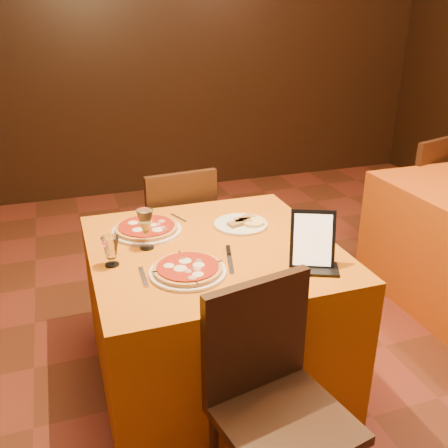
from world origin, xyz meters
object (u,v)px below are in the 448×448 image
object	(u,v)px
wine_glass	(146,229)
tablet	(313,239)
pizza_far	(147,229)
chair_side_far	(406,193)
pizza_near	(188,270)
main_table	(213,315)
chair_main_far	(173,234)
water_glass	(111,251)
chair_main_near	(285,422)

from	to	relation	value
wine_glass	tablet	bearing A→B (deg)	-31.37
pizza_far	tablet	distance (m)	0.83
chair_side_far	wine_glass	bearing A→B (deg)	6.00
pizza_near	tablet	xyz separation A→B (m)	(0.51, -0.09, 0.10)
main_table	chair_main_far	bearing A→B (deg)	90.00
wine_glass	chair_main_far	bearing A→B (deg)	68.81
wine_glass	water_glass	xyz separation A→B (m)	(-0.17, -0.12, -0.03)
pizza_near	water_glass	distance (m)	0.34
chair_side_far	wine_glass	xyz separation A→B (m)	(-2.16, -0.92, 0.39)
main_table	chair_main_near	xyz separation A→B (m)	(0.00, -0.81, 0.08)
main_table	chair_main_near	world-z (taller)	chair_main_near
main_table	chair_main_far	world-z (taller)	chair_main_far
chair_main_far	water_glass	size ratio (longest dim) A/B	7.00
chair_side_far	water_glass	size ratio (longest dim) A/B	7.00
pizza_near	chair_side_far	bearing A→B (deg)	30.52
chair_side_far	main_table	bearing A→B (deg)	10.86
chair_main_near	pizza_far	distance (m)	1.14
pizza_near	wine_glass	distance (m)	0.32
chair_main_far	wine_glass	distance (m)	0.89
water_glass	tablet	distance (m)	0.85
chair_side_far	pizza_far	distance (m)	2.27
chair_side_far	pizza_near	size ratio (longest dim) A/B	2.86
chair_main_near	water_glass	xyz separation A→B (m)	(-0.46, 0.77, 0.36)
chair_main_far	pizza_near	xyz separation A→B (m)	(-0.17, -1.03, 0.31)
pizza_far	pizza_near	bearing A→B (deg)	-80.13
pizza_near	tablet	size ratio (longest dim) A/B	1.31
chair_main_near	water_glass	world-z (taller)	chair_main_near
wine_glass	tablet	world-z (taller)	tablet
main_table	chair_side_far	size ratio (longest dim) A/B	1.21
main_table	chair_main_far	size ratio (longest dim) A/B	1.21
chair_side_far	wine_glass	distance (m)	2.38
chair_main_far	water_glass	world-z (taller)	chair_main_far
main_table	chair_main_far	xyz separation A→B (m)	(0.00, 0.82, 0.08)
chair_main_near	water_glass	size ratio (longest dim) A/B	7.00
chair_main_near	chair_side_far	xyz separation A→B (m)	(1.87, 1.80, 0.00)
chair_side_far	pizza_far	bearing A→B (deg)	2.14
chair_main_near	pizza_near	world-z (taller)	chair_main_near
chair_main_far	pizza_far	size ratio (longest dim) A/B	2.69
pizza_far	wine_glass	world-z (taller)	wine_glass
chair_main_near	pizza_far	xyz separation A→B (m)	(-0.26, 1.06, 0.31)
chair_main_far	chair_main_near	bearing A→B (deg)	84.95
tablet	pizza_near	bearing A→B (deg)	-166.22
pizza_near	pizza_far	size ratio (longest dim) A/B	0.94
chair_main_far	pizza_far	bearing A→B (deg)	60.61
chair_side_far	pizza_far	size ratio (longest dim) A/B	2.69
pizza_near	water_glass	bearing A→B (deg)	148.59
main_table	pizza_far	distance (m)	0.53
main_table	water_glass	world-z (taller)	water_glass
pizza_far	tablet	xyz separation A→B (m)	(0.60, -0.56, 0.10)
chair_main_far	pizza_far	distance (m)	0.69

